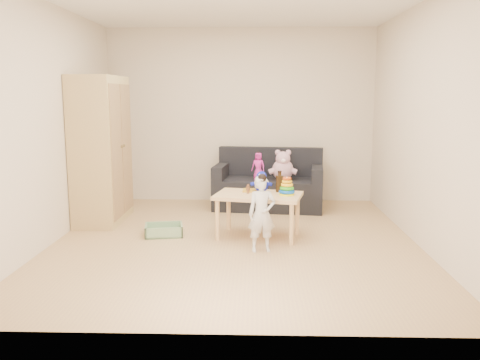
{
  "coord_description": "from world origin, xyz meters",
  "views": [
    {
      "loc": [
        0.23,
        -5.48,
        1.61
      ],
      "look_at": [
        0.05,
        0.25,
        0.65
      ],
      "focal_mm": 38.0,
      "sensor_mm": 36.0,
      "label": 1
    }
  ],
  "objects_px": {
    "sofa": "(268,193)",
    "toddler": "(262,215)",
    "wardrobe": "(101,150)",
    "play_table": "(258,215)"
  },
  "relations": [
    {
      "from": "play_table",
      "to": "toddler",
      "type": "bearing_deg",
      "value": -86.36
    },
    {
      "from": "play_table",
      "to": "toddler",
      "type": "xyz_separation_m",
      "value": [
        0.03,
        -0.54,
        0.14
      ]
    },
    {
      "from": "sofa",
      "to": "toddler",
      "type": "distance_m",
      "value": 2.05
    },
    {
      "from": "wardrobe",
      "to": "toddler",
      "type": "relative_size",
      "value": 2.38
    },
    {
      "from": "wardrobe",
      "to": "toddler",
      "type": "distance_m",
      "value": 2.43
    },
    {
      "from": "toddler",
      "to": "wardrobe",
      "type": "bearing_deg",
      "value": 138.78
    },
    {
      "from": "play_table",
      "to": "toddler",
      "type": "height_order",
      "value": "toddler"
    },
    {
      "from": "wardrobe",
      "to": "sofa",
      "type": "bearing_deg",
      "value": 20.62
    },
    {
      "from": "wardrobe",
      "to": "sofa",
      "type": "xyz_separation_m",
      "value": [
        2.15,
        0.81,
        -0.71
      ]
    },
    {
      "from": "wardrobe",
      "to": "play_table",
      "type": "distance_m",
      "value": 2.22
    }
  ]
}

